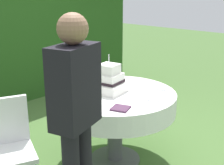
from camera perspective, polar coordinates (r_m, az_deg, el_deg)
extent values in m
plane|color=#476B33|center=(3.35, 0.54, -14.11)|extent=(20.00, 20.00, 0.00)
cylinder|color=#4C4C51|center=(3.34, 0.54, -13.97)|extent=(0.53, 0.53, 0.02)
cylinder|color=#4C4C51|center=(3.17, 0.56, -8.53)|extent=(0.16, 0.16, 0.72)
cylinder|color=brown|center=(3.03, 0.58, -2.14)|extent=(1.18, 1.18, 0.03)
cylinder|color=white|center=(3.06, 0.57, -3.58)|extent=(1.21, 1.21, 0.20)
cube|color=white|center=(3.02, -0.58, -0.93)|extent=(0.35, 0.35, 0.09)
cube|color=white|center=(2.99, -0.58, 0.80)|extent=(0.27, 0.27, 0.09)
cube|color=black|center=(3.00, -0.58, 0.25)|extent=(0.28, 0.28, 0.03)
cube|color=white|center=(2.97, -0.59, 2.55)|extent=(0.20, 0.20, 0.09)
sphere|color=#C6599E|center=(3.15, -1.17, 1.19)|extent=(0.07, 0.07, 0.07)
cylinder|color=silver|center=(2.94, -0.59, 4.33)|extent=(0.01, 0.01, 0.09)
cylinder|color=white|center=(3.15, 9.19, -1.18)|extent=(0.10, 0.10, 0.01)
cylinder|color=white|center=(3.36, 1.28, 0.21)|extent=(0.12, 0.12, 0.01)
cylinder|color=white|center=(3.36, -3.45, 0.21)|extent=(0.15, 0.15, 0.01)
cylinder|color=white|center=(2.84, 7.84, -3.17)|extent=(0.12, 0.12, 0.01)
cube|color=#4C2D47|center=(2.61, 1.61, -4.82)|extent=(0.19, 0.19, 0.01)
cube|color=white|center=(2.63, -18.72, -12.64)|extent=(0.52, 0.52, 0.04)
cube|color=white|center=(2.70, -19.62, -6.76)|extent=(0.39, 0.19, 0.40)
cube|color=black|center=(2.00, -6.96, -0.76)|extent=(0.40, 0.30, 0.55)
sphere|color=#8C664C|center=(1.92, -7.37, 9.94)|extent=(0.20, 0.20, 0.20)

